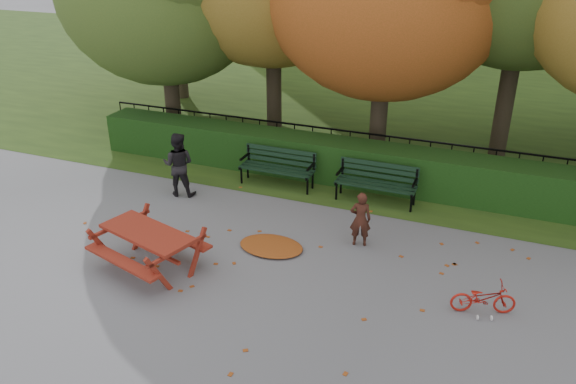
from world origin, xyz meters
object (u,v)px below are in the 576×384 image
at_px(picnic_table, 148,239).
at_px(child, 360,219).
at_px(bench_left, 278,164).
at_px(adult, 178,164).
at_px(bench_right, 377,180).
at_px(bicycle, 483,298).

bearing_deg(picnic_table, child, 49.52).
bearing_deg(bench_left, adult, -144.56).
bearing_deg(adult, bench_left, -158.51).
bearing_deg(bench_right, adult, -162.55).
bearing_deg(bench_right, bicycle, -52.67).
relative_size(picnic_table, adult, 1.41).
distance_m(child, adult, 4.52).
xyz_separation_m(child, bicycle, (2.41, -1.34, -0.29)).
relative_size(bench_left, bench_right, 1.00).
bearing_deg(adult, bench_right, -176.50).
height_order(bench_left, child, child).
xyz_separation_m(bench_right, bicycle, (2.57, -3.37, -0.25)).
relative_size(bench_left, adult, 1.20).
xyz_separation_m(picnic_table, child, (3.32, 2.22, -0.03)).
distance_m(adult, bicycle, 7.18).
relative_size(adult, bicycle, 1.45).
bearing_deg(picnic_table, adult, 127.28).
relative_size(bench_right, adult, 1.20).
height_order(bench_right, picnic_table, bench_right).
xyz_separation_m(bench_left, bicycle, (4.97, -3.37, -0.25)).
relative_size(child, adult, 0.75).
distance_m(bench_left, child, 3.27).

